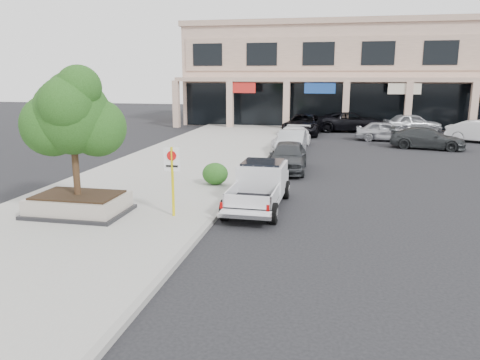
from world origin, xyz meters
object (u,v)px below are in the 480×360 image
lot_car_a (385,131)px  lot_car_c (427,138)px  no_parking_sign (172,172)px  curb_car_d (304,124)px  curb_car_c (292,138)px  planter_tree (78,116)px  pickup_truck (258,187)px  curb_car_a (288,156)px  lot_car_d (352,122)px  planter (79,204)px  lot_car_e (412,123)px  curb_car_b (292,143)px

lot_car_a → lot_car_c: size_ratio=0.90×
no_parking_sign → curb_car_d: (2.61, 23.57, -0.81)m
curb_car_c → lot_car_c: size_ratio=1.00×
planter_tree → lot_car_c: 23.11m
no_parking_sign → pickup_truck: 3.29m
curb_car_a → lot_car_c: (8.12, 9.04, -0.07)m
curb_car_a → lot_car_c: bearing=46.0°
curb_car_d → planter_tree: bearing=-97.8°
pickup_truck → lot_car_a: bearing=73.1°
curb_car_d → lot_car_a: 6.54m
lot_car_d → pickup_truck: bearing=166.6°
planter → no_parking_sign: (3.20, 0.42, 1.16)m
curb_car_a → curb_car_d: (-0.27, 14.75, 0.07)m
no_parking_sign → lot_car_c: size_ratio=0.49×
pickup_truck → lot_car_e: size_ratio=1.07×
lot_car_d → lot_car_e: lot_car_d is taller
lot_car_d → lot_car_e: size_ratio=1.26×
planter_tree → lot_car_d: (9.49, 26.74, -2.59)m
curb_car_d → lot_car_c: size_ratio=1.26×
curb_car_d → lot_car_c: 10.14m
no_parking_sign → lot_car_e: bearing=67.0°
pickup_truck → lot_car_d: (3.91, 24.54, 0.04)m
no_parking_sign → lot_car_e: (11.30, 26.63, -0.83)m
planter_tree → no_parking_sign: planter_tree is taller
planter_tree → curb_car_d: planter_tree is taller
no_parking_sign → lot_car_a: no_parking_sign is taller
planter_tree → curb_car_a: size_ratio=0.91×
no_parking_sign → lot_car_d: size_ratio=0.39×
pickup_truck → curb_car_a: size_ratio=1.14×
curb_car_a → curb_car_c: 7.61m
planter_tree → curb_car_d: size_ratio=0.68×
planter → curb_car_a: 11.07m
no_parking_sign → pickup_truck: no_parking_sign is taller
lot_car_a → curb_car_c: bearing=131.4°
no_parking_sign → curb_car_a: bearing=72.0°
pickup_truck → curb_car_b: pickup_truck is taller
planter_tree → lot_car_a: (11.72, 21.37, -2.70)m
planter → lot_car_c: bearing=52.2°
lot_car_d → curb_car_c: bearing=153.6°
curb_car_b → lot_car_c: 9.34m
no_parking_sign → curb_car_c: bearing=81.9°
lot_car_e → lot_car_c: bearing=162.8°
pickup_truck → lot_car_d: lot_car_d is taller
planter → curb_car_c: curb_car_c is taller
planter → pickup_truck: bearing=22.5°
planter → curb_car_a: bearing=56.7°
lot_car_c → curb_car_d: bearing=67.9°
pickup_truck → lot_car_c: bearing=62.9°
planter → curb_car_d: (5.81, 23.99, 0.35)m
curb_car_d → lot_car_e: size_ratio=1.26×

